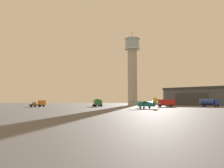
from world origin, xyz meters
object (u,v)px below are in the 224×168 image
airplane_teal (146,104)px  truck_fuel_tanker_green (97,102)px  truck_box_red (166,103)px  control_tower (132,66)px  truck_fuel_tanker_blue (209,102)px  truck_flatbed_orange (39,104)px

airplane_teal → truck_fuel_tanker_green: (-14.99, 24.52, 0.24)m
truck_fuel_tanker_green → truck_box_red: bearing=64.0°
control_tower → truck_box_red: (7.95, -33.80, -18.87)m
truck_fuel_tanker_blue → truck_flatbed_orange: bearing=-174.6°
control_tower → airplane_teal: bearing=-93.1°
control_tower → truck_fuel_tanker_blue: bearing=-53.4°
control_tower → truck_fuel_tanker_blue: control_tower is taller
airplane_teal → truck_fuel_tanker_green: 28.74m
control_tower → airplane_teal: size_ratio=4.14×
control_tower → truck_box_red: 39.52m
control_tower → truck_fuel_tanker_blue: size_ratio=5.35×
control_tower → truck_flatbed_orange: size_ratio=5.73×
truck_fuel_tanker_green → control_tower: bearing=135.1°
control_tower → airplane_teal: control_tower is taller
truck_flatbed_orange → truck_fuel_tanker_blue: truck_fuel_tanker_blue is taller
airplane_teal → truck_fuel_tanker_blue: size_ratio=1.29×
control_tower → truck_fuel_tanker_green: bearing=-123.2°
truck_fuel_tanker_green → airplane_teal: bearing=19.8°
control_tower → truck_flatbed_orange: 53.76m
truck_box_red → control_tower: bearing=-76.1°
truck_flatbed_orange → truck_box_red: bearing=24.5°
truck_fuel_tanker_green → truck_flatbed_orange: bearing=-93.0°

